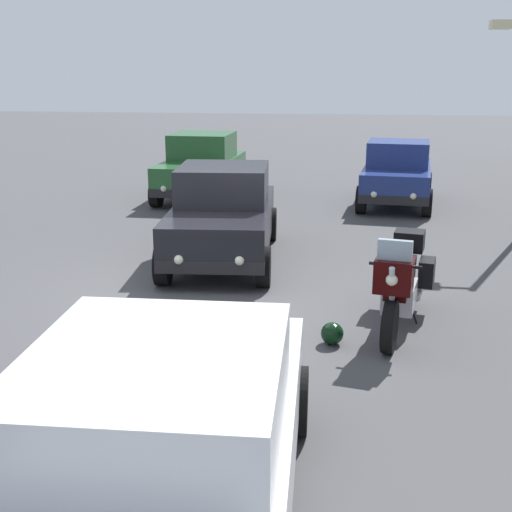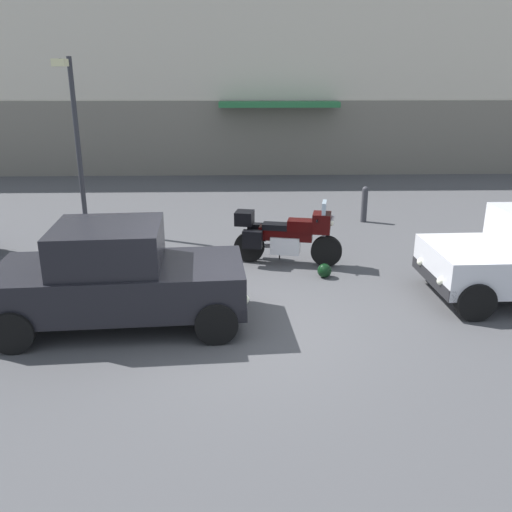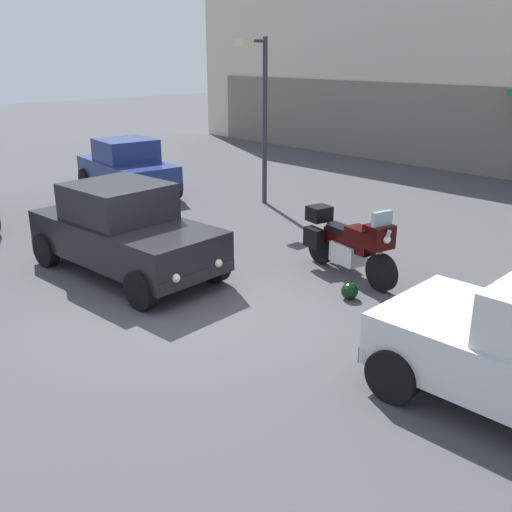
{
  "view_description": "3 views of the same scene",
  "coord_description": "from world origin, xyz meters",
  "px_view_note": "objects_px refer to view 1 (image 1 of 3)",
  "views": [
    {
      "loc": [
        9.28,
        2.2,
        3.28
      ],
      "look_at": [
        0.75,
        1.09,
        0.83
      ],
      "focal_mm": 46.6,
      "sensor_mm": 36.0,
      "label": 1
    },
    {
      "loc": [
        0.05,
        -7.77,
        3.83
      ],
      "look_at": [
        0.29,
        0.62,
        0.98
      ],
      "focal_mm": 38.12,
      "sensor_mm": 36.0,
      "label": 2
    },
    {
      "loc": [
        6.96,
        -4.98,
        3.81
      ],
      "look_at": [
        0.91,
        0.78,
        0.88
      ],
      "focal_mm": 40.91,
      "sensor_mm": 36.0,
      "label": 3
    }
  ],
  "objects_px": {
    "car_hatchback_near": "(202,166)",
    "car_sedan_far": "(158,462)",
    "car_wagon_end": "(223,214)",
    "motorcycle": "(400,281)",
    "helmet": "(332,333)",
    "car_compact_side": "(397,174)"
  },
  "relations": [
    {
      "from": "car_sedan_far",
      "to": "car_wagon_end",
      "type": "xyz_separation_m",
      "value": [
        -7.44,
        -0.9,
        0.03
      ]
    },
    {
      "from": "motorcycle",
      "to": "car_sedan_far",
      "type": "xyz_separation_m",
      "value": [
        4.6,
        -1.93,
        0.16
      ]
    },
    {
      "from": "car_sedan_far",
      "to": "motorcycle",
      "type": "bearing_deg",
      "value": -24.47
    },
    {
      "from": "motorcycle",
      "to": "helmet",
      "type": "distance_m",
      "value": 1.2
    },
    {
      "from": "motorcycle",
      "to": "car_sedan_far",
      "type": "distance_m",
      "value": 5.0
    },
    {
      "from": "car_wagon_end",
      "to": "helmet",
      "type": "bearing_deg",
      "value": 25.3
    },
    {
      "from": "motorcycle",
      "to": "car_sedan_far",
      "type": "height_order",
      "value": "car_sedan_far"
    },
    {
      "from": "car_sedan_far",
      "to": "car_wagon_end",
      "type": "bearing_deg",
      "value": 5.16
    },
    {
      "from": "car_sedan_far",
      "to": "car_compact_side",
      "type": "relative_size",
      "value": 1.29
    },
    {
      "from": "car_hatchback_near",
      "to": "car_compact_side",
      "type": "distance_m",
      "value": 4.97
    },
    {
      "from": "helmet",
      "to": "car_wagon_end",
      "type": "bearing_deg",
      "value": -150.76
    },
    {
      "from": "helmet",
      "to": "car_wagon_end",
      "type": "height_order",
      "value": "car_wagon_end"
    },
    {
      "from": "car_sedan_far",
      "to": "car_compact_side",
      "type": "bearing_deg",
      "value": -12.69
    },
    {
      "from": "car_sedan_far",
      "to": "car_wagon_end",
      "type": "relative_size",
      "value": 1.17
    },
    {
      "from": "car_sedan_far",
      "to": "car_wagon_end",
      "type": "height_order",
      "value": "car_wagon_end"
    },
    {
      "from": "helmet",
      "to": "car_compact_side",
      "type": "xyz_separation_m",
      "value": [
        -8.87,
        1.39,
        0.63
      ]
    },
    {
      "from": "car_hatchback_near",
      "to": "car_compact_side",
      "type": "bearing_deg",
      "value": 87.49
    },
    {
      "from": "car_sedan_far",
      "to": "car_compact_side",
      "type": "xyz_separation_m",
      "value": [
        -12.77,
        2.48,
        -0.01
      ]
    },
    {
      "from": "helmet",
      "to": "car_hatchback_near",
      "type": "bearing_deg",
      "value": -158.98
    },
    {
      "from": "car_hatchback_near",
      "to": "car_sedan_far",
      "type": "relative_size",
      "value": 0.85
    },
    {
      "from": "car_compact_side",
      "to": "car_wagon_end",
      "type": "height_order",
      "value": "car_wagon_end"
    },
    {
      "from": "motorcycle",
      "to": "car_compact_side",
      "type": "xyz_separation_m",
      "value": [
        -8.17,
        0.55,
        0.15
      ]
    }
  ]
}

